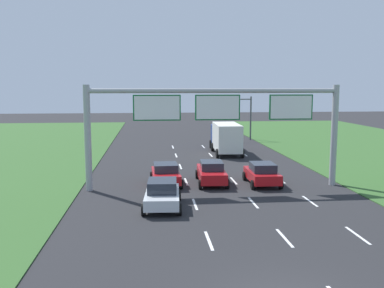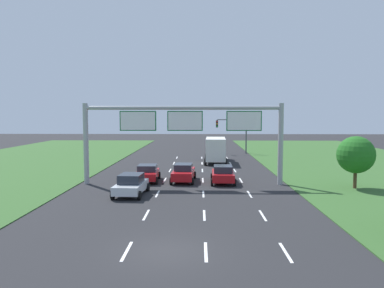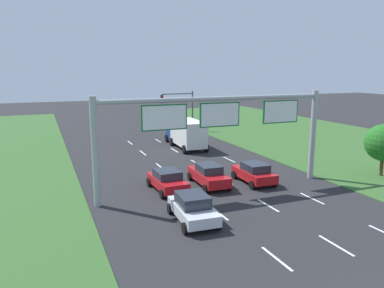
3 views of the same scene
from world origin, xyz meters
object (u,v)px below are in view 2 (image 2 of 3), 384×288
(car_lead_silver, at_px, (131,184))
(sign_gantry, at_px, (184,127))
(car_mid_lane, at_px, (183,173))
(traffic_light_mast, at_px, (234,129))
(roadside_tree_mid, at_px, (356,155))
(car_near_red, at_px, (223,174))
(car_far_ahead, at_px, (147,173))
(box_truck, at_px, (216,149))

(car_lead_silver, bearing_deg, sign_gantry, 53.08)
(car_lead_silver, xyz_separation_m, sign_gantry, (3.82, 4.51, 4.15))
(car_mid_lane, distance_m, traffic_light_mast, 25.37)
(car_mid_lane, bearing_deg, car_lead_silver, -119.66)
(roadside_tree_mid, bearing_deg, car_near_red, 167.41)
(sign_gantry, xyz_separation_m, roadside_tree_mid, (13.94, -1.78, -2.16))
(car_near_red, height_order, car_far_ahead, car_near_red)
(box_truck, bearing_deg, car_lead_silver, -107.93)
(car_mid_lane, xyz_separation_m, sign_gantry, (0.15, -1.32, 4.15))
(car_lead_silver, relative_size, roadside_tree_mid, 0.98)
(box_truck, bearing_deg, sign_gantry, -100.32)
(car_lead_silver, relative_size, sign_gantry, 0.25)
(car_far_ahead, relative_size, box_truck, 0.51)
(car_far_ahead, height_order, roadside_tree_mid, roadside_tree_mid)
(sign_gantry, height_order, traffic_light_mast, sign_gantry)
(car_lead_silver, distance_m, car_far_ahead, 5.82)
(box_truck, relative_size, roadside_tree_mid, 1.87)
(traffic_light_mast, distance_m, roadside_tree_mid, 28.39)
(car_mid_lane, relative_size, box_truck, 0.57)
(car_far_ahead, relative_size, traffic_light_mast, 0.74)
(roadside_tree_mid, bearing_deg, car_far_ahead, 169.95)
(traffic_light_mast, xyz_separation_m, roadside_tree_mid, (7.41, -27.38, -1.08))
(car_lead_silver, xyz_separation_m, traffic_light_mast, (10.35, 30.11, 3.06))
(car_far_ahead, distance_m, roadside_tree_mid, 17.73)
(car_near_red, xyz_separation_m, car_far_ahead, (-6.77, 0.71, -0.02))
(car_far_ahead, xyz_separation_m, traffic_light_mast, (9.94, 24.31, 3.10))
(car_far_ahead, relative_size, sign_gantry, 0.24)
(car_far_ahead, distance_m, box_truck, 15.39)
(car_far_ahead, xyz_separation_m, sign_gantry, (3.41, -1.29, 4.18))
(car_lead_silver, xyz_separation_m, car_mid_lane, (3.67, 5.83, -0.00))
(sign_gantry, distance_m, traffic_light_mast, 26.44)
(car_near_red, distance_m, traffic_light_mast, 25.41)
(car_near_red, height_order, sign_gantry, sign_gantry)
(sign_gantry, relative_size, traffic_light_mast, 3.08)
(car_far_ahead, bearing_deg, car_lead_silver, -95.66)
(sign_gantry, distance_m, roadside_tree_mid, 14.22)
(car_near_red, relative_size, roadside_tree_mid, 0.93)
(roadside_tree_mid, bearing_deg, car_lead_silver, -171.27)
(car_lead_silver, distance_m, box_truck, 20.88)
(car_far_ahead, xyz_separation_m, box_truck, (6.73, 13.81, 0.93))
(sign_gantry, bearing_deg, car_near_red, 9.75)
(sign_gantry, bearing_deg, roadside_tree_mid, -7.30)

